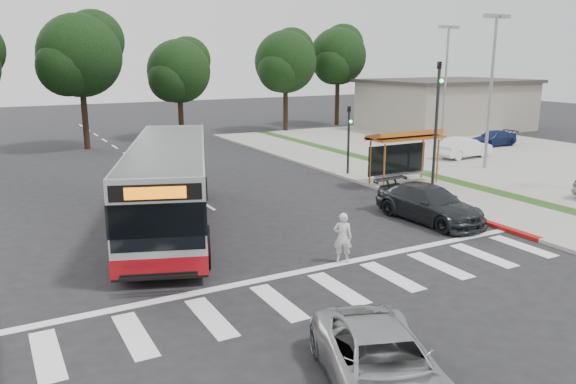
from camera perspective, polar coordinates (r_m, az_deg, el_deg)
ground at (r=20.97m, az=-2.48°, el=-5.04°), size 140.00×140.00×0.00m
sidewalk_east at (r=33.19m, az=8.56°, el=1.86°), size 4.00×40.00×0.12m
curb_east at (r=32.04m, az=5.70°, el=1.55°), size 0.30×40.00×0.15m
curb_east_red at (r=24.68m, az=18.83°, el=-2.73°), size 0.32×6.00×0.15m
parking_lot at (r=42.73m, az=19.91°, el=3.77°), size 18.00×36.00×0.10m
commercial_building at (r=55.75m, az=15.71°, el=8.39°), size 14.00×10.00×4.40m
building_roof_cap at (r=55.62m, az=15.87°, el=10.80°), size 14.60×10.60×0.30m
crosswalk_ladder at (r=16.91m, az=5.11°, el=-9.73°), size 18.00×2.60×0.01m
bus_shelter at (r=30.45m, az=11.68°, el=5.07°), size 4.20×1.60×2.86m
traffic_signal_ne_tall at (r=26.80m, az=14.85°, el=7.08°), size 0.18×0.37×6.50m
traffic_signal_ne_short at (r=32.38m, az=6.19°, el=5.98°), size 0.18×0.37×4.00m
lot_light_front at (r=35.83m, az=20.05°, el=11.48°), size 1.90×0.35×9.01m
lot_light_mid at (r=47.10m, az=15.79°, el=12.07°), size 1.90×0.35×9.01m
tree_ne_a at (r=52.21m, az=-0.22°, el=13.18°), size 6.16×5.74×9.30m
tree_ne_b at (r=57.53m, az=5.13°, el=13.68°), size 6.16×5.74×10.02m
tree_north_a at (r=44.48m, az=-20.32°, el=13.00°), size 6.60×6.15×10.17m
tree_north_b at (r=48.27m, az=-10.96°, el=12.05°), size 5.72×5.33×8.43m
transit_bus at (r=22.88m, az=-11.93°, el=0.61°), size 7.05×13.14×3.35m
pedestrian at (r=18.72m, az=5.58°, el=-4.63°), size 0.74×0.71×1.71m
dark_sedan at (r=24.10m, az=14.14°, el=-1.15°), size 2.44×5.24×1.48m
silver_suv_south at (r=11.91m, az=9.58°, el=-16.94°), size 3.63×5.20×1.32m
parked_car_1 at (r=39.63m, az=17.46°, el=4.34°), size 4.26×1.72×1.38m
parked_car_3 at (r=45.75m, az=20.12°, el=5.14°), size 3.99×1.70×1.15m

